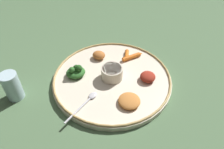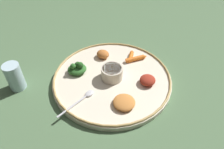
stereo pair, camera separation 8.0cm
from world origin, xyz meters
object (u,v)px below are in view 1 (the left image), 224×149
carrot_near_spoon (132,57)px  carrot_outer (127,54)px  drinking_glass (13,88)px  greens_pile (76,72)px  center_bowl (112,72)px  spoon (86,102)px

carrot_near_spoon → carrot_outer: 0.03m
carrot_outer → drinking_glass: drinking_glass is taller
greens_pile → carrot_near_spoon: size_ratio=1.12×
center_bowl → carrot_near_spoon: size_ratio=0.96×
carrot_outer → carrot_near_spoon: bearing=66.0°
carrot_outer → drinking_glass: 0.45m
greens_pile → carrot_outer: 0.23m
center_bowl → carrot_near_spoon: center_bowl is taller
center_bowl → carrot_outer: center_bowl is taller
greens_pile → carrot_outer: size_ratio=1.26×
spoon → greens_pile: bearing=-148.8°
center_bowl → drinking_glass: drinking_glass is taller
spoon → drinking_glass: size_ratio=1.41×
greens_pile → center_bowl: bearing=95.9°
spoon → carrot_outer: 0.29m
center_bowl → drinking_glass: 0.35m
greens_pile → drinking_glass: size_ratio=0.90×
spoon → greens_pile: 0.14m
spoon → carrot_near_spoon: carrot_near_spoon is taller
center_bowl → drinking_glass: size_ratio=0.77×
center_bowl → spoon: center_bowl is taller
greens_pile → carrot_outer: greens_pile is taller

